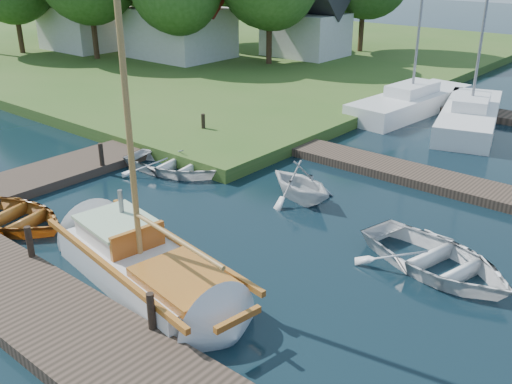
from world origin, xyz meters
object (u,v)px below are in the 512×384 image
Objects in this scene: mooring_post_1 at (29,242)px; tender_c at (437,255)px; marina_boat_0 at (411,101)px; sailboat at (149,271)px; dinghy at (7,212)px; house_c at (306,24)px; tender_b at (301,180)px; mooring_post_4 at (101,154)px; house_b at (84,17)px; mooring_post_2 at (151,311)px; house_a at (180,20)px; tender_a at (174,161)px; marina_boat_1 at (470,114)px; mooring_post_5 at (203,123)px.

tender_c is at bearing 38.93° from mooring_post_1.
sailboat is at bearing -167.85° from marina_boat_0.
dinghy is 27.59m from house_c.
tender_c reaches higher than dinghy.
tender_b is at bearing 89.28° from tender_c.
tender_b is 0.26× the size of marina_boat_0.
sailboat reaches higher than mooring_post_1.
house_b is (-21.00, 14.00, 2.07)m from mooring_post_4.
mooring_post_2 is 1.00× the size of mooring_post_4.
house_a reaches higher than tender_b.
house_c is at bearing 119.86° from mooring_post_2.
tender_a is (-5.00, 5.37, 0.05)m from sailboat.
house_b reaches higher than house_c.
tender_c is at bearing 62.76° from mooring_post_2.
mooring_post_4 is 0.14× the size of house_b.
mooring_post_4 is 0.07× the size of marina_boat_1.
mooring_post_5 is at bearing -40.24° from house_a.
tender_c is at bearing -30.89° from house_a.
house_c is (-11.59, 7.55, 2.02)m from marina_boat_0.
mooring_post_4 is 7.13m from tender_b.
mooring_post_2 is 19.84m from marina_boat_0.
marina_boat_1 is (3.07, -0.57, 0.01)m from marina_boat_0.
tender_c is (5.06, -1.36, -0.26)m from tender_b.
tender_a is 4.90m from tender_b.
mooring_post_5 is 0.08× the size of sailboat.
tender_a is at bearing 114.05° from tender_b.
tender_a is at bearing -18.08° from dinghy.
mooring_post_1 and mooring_post_5 have the same top height.
marina_boat_1 is 2.07× the size of house_c.
house_a is at bearing 14.04° from house_b.
house_c reaches higher than mooring_post_4.
dinghy is at bearing -81.62° from mooring_post_5.
house_a is at bearing 21.87° from dinghy.
house_c is (-11.00, 27.00, 1.88)m from mooring_post_1.
mooring_post_1 is 0.15× the size of house_c.
mooring_post_4 is 11.77m from tender_c.
sailboat is at bearing -51.76° from mooring_post_5.
marina_boat_0 reaches higher than tender_a.
mooring_post_5 is 10.51m from marina_boat_0.
mooring_post_4 is 0.20× the size of tender_c.
house_c is at bearing 62.03° from marina_boat_0.
mooring_post_4 is 1.00× the size of mooring_post_5.
tender_b is 23.81m from house_c.
marina_boat_0 is at bearing 72.37° from mooring_post_4.
marina_boat_1 is (3.66, 18.88, -0.13)m from mooring_post_1.
tender_a is 22.23m from house_c.
tender_c is 0.64× the size of house_a.
tender_c is at bearing -146.63° from marina_boat_0.
marina_boat_0 is 3.12m from marina_boat_1.
dinghy is 24.91m from house_a.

